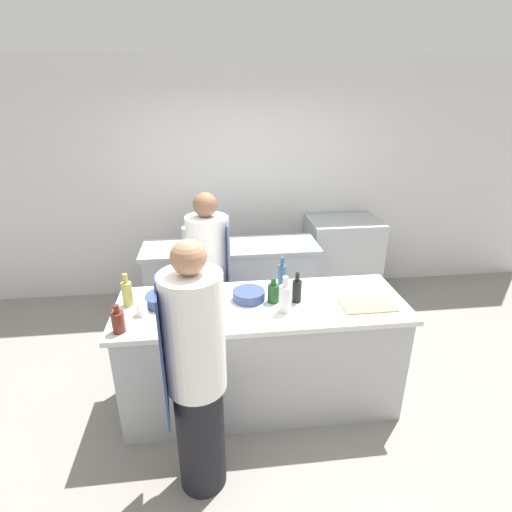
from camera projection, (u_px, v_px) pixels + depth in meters
ground_plane at (261, 397)px, 3.43m from camera, size 16.00×16.00×0.00m
wall_back at (239, 182)px, 4.84m from camera, size 8.00×0.06×2.80m
prep_counter at (261, 353)px, 3.25m from camera, size 2.23×0.79×0.92m
pass_counter at (232, 284)px, 4.39m from camera, size 1.86×0.57×0.92m
oven_range at (342, 258)px, 4.99m from camera, size 0.85×0.62×0.99m
chef_at_prep_near at (196, 376)px, 2.37m from camera, size 0.39×0.37×1.73m
chef_at_stove at (209, 279)px, 3.70m from camera, size 0.40×0.38×1.63m
bottle_olive_oil at (273, 293)px, 3.07m from camera, size 0.09×0.09×0.20m
bottle_vinegar at (127, 293)px, 3.01m from camera, size 0.08×0.08×0.26m
bottle_wine at (118, 321)px, 2.68m from camera, size 0.09×0.09×0.21m
bottle_cooking_oil at (285, 298)px, 2.92m from camera, size 0.09×0.09×0.28m
bottle_sauce at (297, 290)px, 3.06m from camera, size 0.07×0.07×0.24m
bottle_water at (282, 275)px, 3.30m from camera, size 0.06×0.06×0.26m
bowl_mixing_large at (163, 299)px, 3.04m from camera, size 0.27×0.27×0.08m
bowl_prep_small at (249, 295)px, 3.11m from camera, size 0.25×0.25×0.08m
bowl_ceramic_blue at (213, 313)px, 2.87m from camera, size 0.24×0.24×0.07m
cup at (142, 309)px, 2.90m from camera, size 0.08×0.08×0.10m
cutting_board at (368, 305)px, 3.03m from camera, size 0.40×0.22×0.01m
stockpot at (193, 236)px, 4.19m from camera, size 0.23×0.23×0.20m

